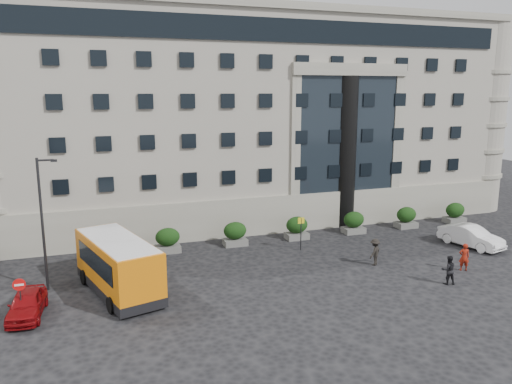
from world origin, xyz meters
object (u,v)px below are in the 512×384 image
Objects in this scene: hedge_a at (168,240)px; street_lamp at (43,219)px; red_truck at (28,219)px; hedge_c at (297,228)px; hedge_b at (235,234)px; hedge_d at (354,222)px; hedge_e at (406,217)px; no_entry_sign at (20,291)px; minibus at (118,264)px; parked_car_a at (27,304)px; pedestrian_b at (448,270)px; bus_stop_sign at (301,228)px; pedestrian_c at (375,252)px; white_taxi at (471,236)px; hedge_f at (455,213)px; pedestrian_a at (464,257)px.

street_lamp reaches higher than hedge_a.
hedge_c is at bearing -6.11° from red_truck.
hedge_b is at bearing 20.07° from street_lamp.
hedge_d is at bearing -2.35° from red_truck.
hedge_b and hedge_d have the same top height.
hedge_e is at bearing 0.00° from hedge_a.
no_entry_sign is 5.51m from minibus.
parked_car_a is (-29.59, -8.35, -0.23)m from hedge_e.
bus_stop_sign is at bearing -42.06° from pedestrian_b.
pedestrian_b is at bearing -49.41° from hedge_b.
bus_stop_sign reaches higher than pedestrian_c.
red_truck is 15.78m from parked_car_a.
white_taxi is (17.01, -6.23, -0.12)m from hedge_b.
hedge_c is 10.40m from hedge_e.
red_truck is at bearing -66.41° from pedestrian_c.
street_lamp reaches higher than minibus.
hedge_d reaches higher than pedestrian_b.
bus_stop_sign is (-16.50, -2.80, 0.80)m from hedge_f.
hedge_d is (15.60, 0.00, 0.00)m from hedge_a.
hedge_c is 12.89m from pedestrian_b.
hedge_a is 0.37× the size of white_taxi.
bus_stop_sign is at bearing 0.11° from minibus.
hedge_d is at bearing -76.02° from pedestrian_b.
bus_stop_sign is (4.30, -2.80, 0.80)m from hedge_b.
pedestrian_b is 5.07m from pedestrian_c.
white_taxi is at bearing -121.35° from hedge_f.
white_taxi is 8.86m from pedestrian_b.
hedge_b is at bearing 180.00° from hedge_d.
hedge_e and hedge_f have the same top height.
pedestrian_b is at bearing -37.69° from hedge_a.
pedestrian_b is at bearing -23.42° from red_truck.
hedge_b is at bearing 145.85° from white_taxi.
bus_stop_sign reaches higher than hedge_e.
hedge_f is at bearing -3.26° from minibus.
hedge_e is (20.80, 0.00, 0.00)m from hedge_a.
hedge_a is 0.23× the size of street_lamp.
no_entry_sign is (-18.50, -6.04, -0.08)m from bus_stop_sign.
hedge_c is at bearing 28.81° from parked_car_a.
minibus is (-9.16, -6.61, 0.87)m from hedge_b.
bus_stop_sign is at bearing -170.37° from hedge_f.
hedge_a is 0.73× the size of bus_stop_sign.
hedge_d is at bearing 180.00° from hedge_e.
pedestrian_b is (23.32, -7.09, -3.45)m from street_lamp.
white_taxi is (11.81, -6.23, -0.12)m from hedge_c.
red_truck is at bearing 93.93° from no_entry_sign.
hedge_c is at bearing -104.77° from pedestrian_c.
pedestrian_b is at bearing 84.86° from pedestrian_c.
pedestrian_a is (28.11, -17.63, -0.66)m from red_truck.
no_entry_sign reaches higher than pedestrian_c.
pedestrian_c is (-2.43, 4.45, 0.02)m from pedestrian_b.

